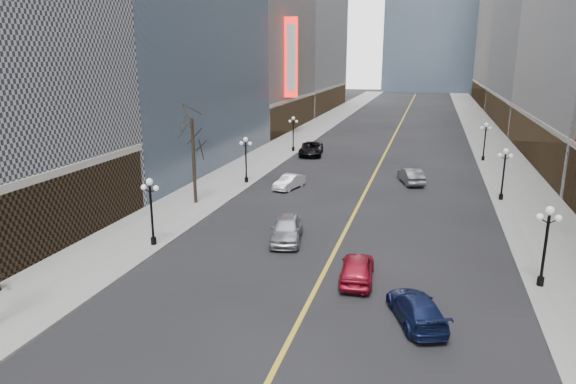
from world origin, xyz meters
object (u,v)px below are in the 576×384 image
Objects in this scene: car_sb_near at (416,308)px; streetlamp_west_2 at (246,155)px; car_nb_mid at (289,182)px; car_nb_near at (287,229)px; car_sb_far at (411,176)px; streetlamp_west_3 at (293,130)px; car_nb_far at (311,149)px; streetlamp_west_1 at (151,205)px; streetlamp_east_2 at (504,169)px; streetlamp_east_1 at (546,238)px; streetlamp_east_3 at (485,138)px; car_sb_mid at (357,268)px.

streetlamp_west_2 is at bearing -74.49° from car_sb_near.
car_sb_near is at bearing -46.21° from car_nb_mid.
car_nb_near is 12.69m from car_sb_near.
car_nb_mid is at bearing 7.79° from car_sb_far.
streetlamp_west_3 reaches higher than car_nb_far.
streetlamp_west_1 is 0.75× the size of car_nb_far.
streetlamp_east_2 is at bearing 37.33° from streetlamp_west_1.
streetlamp_east_1 reaches higher than car_sb_near.
car_nb_mid is (-18.97, 17.23, -2.23)m from streetlamp_east_1.
streetlamp_west_3 is 0.75× the size of car_nb_far.
car_nb_far is at bearing 121.21° from streetlamp_east_1.
streetlamp_east_1 is at bearing -22.95° from car_nb_near.
car_sb_far is (12.91, -11.88, -0.05)m from car_nb_far.
streetlamp_east_3 is at bearing -3.47° from car_nb_far.
streetlamp_east_3 reaches higher than car_sb_near.
car_nb_far is at bearing -60.08° from car_sb_far.
streetlamp_east_2 is 0.90× the size of car_nb_near.
streetlamp_east_2 is 1.00× the size of streetlamp_west_3.
streetlamp_west_3 is 0.99× the size of car_sb_mid.
streetlamp_east_2 is 1.11× the size of car_nb_mid.
streetlamp_east_3 is 1.00× the size of streetlamp_west_3.
streetlamp_west_1 is 36.00m from streetlamp_west_3.
streetlamp_east_1 is 15.87m from car_nb_near.
car_nb_mid is at bearing -9.39° from streetlamp_west_2.
streetlamp_east_1 is at bearing -37.33° from streetlamp_west_2.
car_sb_mid is (-9.80, -1.75, -2.13)m from streetlamp_east_1.
car_sb_near reaches higher than car_nb_mid.
car_sb_mid is at bearing -81.10° from car_nb_far.
streetlamp_west_1 is 1.00× the size of streetlamp_west_3.
car_nb_near is at bearing 167.49° from streetlamp_east_1.
car_sb_far is at bearing 55.03° from streetlamp_west_1.
streetlamp_east_2 is 24.55m from car_sb_near.
streetlamp_east_1 is 40.20m from car_nb_far.
car_sb_near is at bearing 75.54° from car_sb_far.
car_nb_far is at bearing 80.27° from streetlamp_west_2.
streetlamp_east_3 and streetlamp_west_1 have the same top height.
streetlamp_west_2 is 16.88m from car_nb_near.
streetlamp_east_1 is 43.05m from streetlamp_west_3.
car_nb_far is at bearing 141.86° from streetlamp_east_2.
car_sb_near is (-6.42, -23.59, -2.21)m from streetlamp_east_2.
car_nb_far reaches higher than car_nb_mid.
streetlamp_west_2 is 0.95× the size of car_sb_near.
car_sb_far is at bearing -50.67° from car_nb_far.
streetlamp_west_3 is at bearing 123.25° from streetlamp_east_1.
car_sb_mid is 0.96× the size of car_sb_far.
streetlamp_east_3 is at bearing 0.00° from streetlamp_west_3.
streetlamp_east_1 is at bearing 91.90° from car_sb_far.
streetlamp_east_1 and streetlamp_west_2 have the same top height.
streetlamp_east_3 is 39.06m from car_sb_mid.
car_nb_far is (2.80, 16.33, -2.06)m from streetlamp_west_2.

